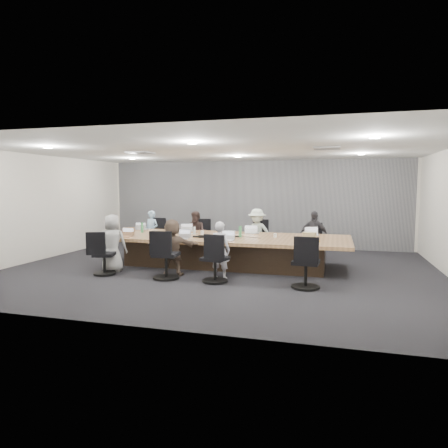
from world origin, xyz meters
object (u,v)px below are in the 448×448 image
(chair_1, at_px, (201,239))
(chair_7, at_px, (306,266))
(conference_table, at_px, (225,250))
(laptop_0, at_px, (143,229))
(chair_3, at_px, (314,245))
(bottle_clear, at_px, (194,231))
(chair_6, at_px, (215,262))
(snack_packet, at_px, (316,241))
(mug_brown, at_px, (122,232))
(canvas_bag, at_px, (309,236))
(laptop_3, at_px, (312,235))
(laptop_5, at_px, (182,239))
(person_3, at_px, (314,236))
(stapler, at_px, (202,237))
(laptop_1, at_px, (190,231))
(person_2, at_px, (257,233))
(person_5, at_px, (172,247))
(chair_2, at_px, (259,241))
(person_6, at_px, (220,250))
(laptop_4, at_px, (124,237))
(bottle_green_left, at_px, (142,227))
(person_1, at_px, (197,233))
(person_4, at_px, (112,243))
(bottle_green_right, at_px, (240,232))
(laptop_6, at_px, (227,240))
(chair_4, at_px, (104,258))
(person_0, at_px, (152,232))
(laptop_2, at_px, (253,233))
(chair_5, at_px, (166,258))
(chair_0, at_px, (157,238))

(chair_1, xyz_separation_m, chair_7, (3.31, -3.40, 0.03))
(conference_table, bearing_deg, laptop_0, 163.18)
(chair_3, bearing_deg, bottle_clear, 24.54)
(chair_7, bearing_deg, conference_table, 145.17)
(chair_6, xyz_separation_m, snack_packet, (1.94, 1.26, 0.35))
(mug_brown, bearing_deg, canvas_bag, 3.79)
(laptop_3, bearing_deg, laptop_5, 20.57)
(person_3, bearing_deg, stapler, -133.57)
(conference_table, distance_m, bottle_clear, 0.97)
(laptop_1, relative_size, person_2, 0.24)
(chair_3, xyz_separation_m, laptop_5, (-2.90, -2.50, 0.39))
(chair_7, height_order, person_5, person_5)
(laptop_0, bearing_deg, chair_2, -158.90)
(person_6, xyz_separation_m, bottle_clear, (-1.11, 1.48, 0.22))
(laptop_1, bearing_deg, person_6, 112.66)
(laptop_4, height_order, bottle_green_left, bottle_green_left)
(person_1, distance_m, canvas_bag, 3.55)
(chair_7, bearing_deg, person_4, 179.82)
(chair_7, bearing_deg, snack_packet, 89.09)
(chair_7, bearing_deg, mug_brown, 168.28)
(laptop_1, bearing_deg, conference_table, 134.94)
(laptop_0, height_order, bottle_green_right, bottle_green_right)
(chair_1, height_order, laptop_6, chair_1)
(bottle_green_left, bearing_deg, laptop_5, -32.82)
(chair_4, xyz_separation_m, laptop_3, (4.39, 2.50, 0.37))
(laptop_6, relative_size, bottle_green_right, 1.13)
(chair_1, distance_m, chair_7, 4.74)
(mug_brown, bearing_deg, bottle_green_left, 59.22)
(conference_table, relative_size, laptop_5, 21.18)
(chair_7, xyz_separation_m, laptop_5, (-2.92, 0.90, 0.32))
(bottle_green_right, bearing_deg, chair_2, 85.59)
(person_0, bearing_deg, chair_3, 16.88)
(laptop_2, bearing_deg, laptop_0, -6.56)
(chair_5, distance_m, laptop_0, 3.10)
(chair_0, distance_m, person_2, 3.22)
(conference_table, relative_size, chair_2, 7.25)
(chair_1, distance_m, laptop_4, 2.75)
(chair_2, distance_m, bottle_green_right, 1.84)
(conference_table, xyz_separation_m, person_1, (-1.22, 1.35, 0.22))
(chair_1, xyz_separation_m, chair_4, (-1.10, -3.40, -0.02))
(person_0, relative_size, bottle_green_right, 4.63)
(person_2, bearing_deg, bottle_green_right, -90.08)
(laptop_2, bearing_deg, bottle_green_left, 5.63)
(conference_table, bearing_deg, person_4, -149.80)
(person_6, relative_size, laptop_6, 4.04)
(chair_6, height_order, mug_brown, mug_brown)
(chair_1, relative_size, chair_5, 0.90)
(chair_0, relative_size, laptop_0, 2.41)
(laptop_0, bearing_deg, chair_3, -163.87)
(laptop_6, bearing_deg, person_3, 49.96)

